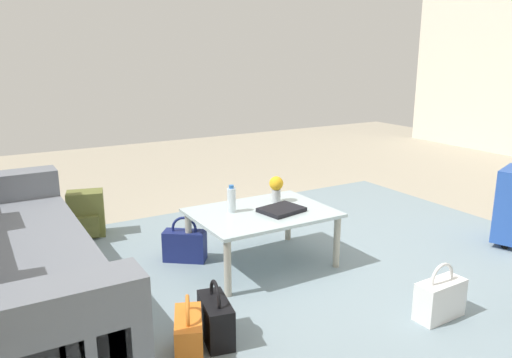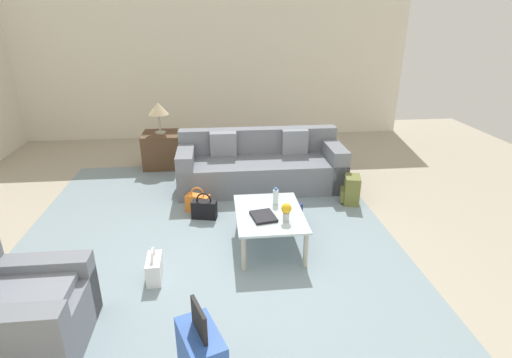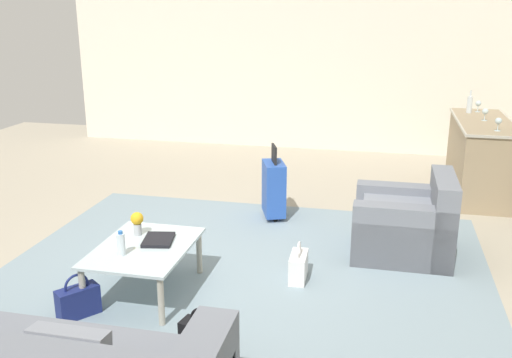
{
  "view_description": "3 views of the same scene",
  "coord_description": "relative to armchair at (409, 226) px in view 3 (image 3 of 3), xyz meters",
  "views": [
    {
      "loc": [
        2.21,
        2.5,
        1.57
      ],
      "look_at": [
        0.57,
        -0.29,
        0.74
      ],
      "focal_mm": 35.0,
      "sensor_mm": 36.0,
      "label": 1
    },
    {
      "loc": [
        -3.53,
        0.05,
        2.44
      ],
      "look_at": [
        0.93,
        -0.41,
        0.61
      ],
      "focal_mm": 28.0,
      "sensor_mm": 36.0,
      "label": 2
    },
    {
      "loc": [
        4.42,
        1.36,
        2.31
      ],
      "look_at": [
        -0.13,
        0.33,
        0.9
      ],
      "focal_mm": 40.0,
      "sensor_mm": 36.0,
      "label": 3
    }
  ],
  "objects": [
    {
      "name": "area_rug",
      "position": [
        1.5,
        -1.47,
        -0.29
      ],
      "size": [
        5.2,
        4.4,
        0.01
      ],
      "primitive_type": "cube",
      "color": "gray",
      "rests_on": "ground"
    },
    {
      "name": "handbag_black",
      "position": [
        2.05,
        -1.42,
        -0.16
      ],
      "size": [
        0.2,
        0.34,
        0.36
      ],
      "color": "black",
      "rests_on": "ground"
    },
    {
      "name": "handbag_white",
      "position": [
        0.78,
        -0.95,
        -0.16
      ],
      "size": [
        0.32,
        0.15,
        0.36
      ],
      "color": "white",
      "rests_on": "ground"
    },
    {
      "name": "coffee_table",
      "position": [
        1.3,
        -2.17,
        0.08
      ],
      "size": [
        1.01,
        0.74,
        0.42
      ],
      "color": "silver",
      "rests_on": "ground"
    },
    {
      "name": "ground_plane",
      "position": [
        0.9,
        -1.67,
        -0.29
      ],
      "size": [
        12.0,
        12.0,
        0.0
      ],
      "primitive_type": "plane",
      "color": "#A89E89"
    },
    {
      "name": "wine_glass_leftmost",
      "position": [
        -2.83,
        0.93,
        0.77
      ],
      "size": [
        0.08,
        0.08,
        0.15
      ],
      "color": "silver",
      "rests_on": "bar_console"
    },
    {
      "name": "wall_left",
      "position": [
        -4.16,
        -1.67,
        1.26
      ],
      "size": [
        0.12,
        8.0,
        3.1
      ],
      "primitive_type": "cube",
      "color": "silver",
      "rests_on": "ground"
    },
    {
      "name": "bar_console",
      "position": [
        -2.2,
        0.93,
        0.2
      ],
      "size": [
        1.85,
        0.67,
        0.95
      ],
      "color": "#937F60",
      "rests_on": "ground"
    },
    {
      "name": "coffee_table_book",
      "position": [
        1.18,
        -2.09,
        0.15
      ],
      "size": [
        0.34,
        0.29,
        0.03
      ],
      "primitive_type": "cube",
      "rotation": [
        0.0,
        0.0,
        0.19
      ],
      "color": "black",
      "rests_on": "coffee_table"
    },
    {
      "name": "flower_vase",
      "position": [
        1.08,
        -2.32,
        0.26
      ],
      "size": [
        0.11,
        0.11,
        0.21
      ],
      "color": "#B2B7BC",
      "rests_on": "coffee_table"
    },
    {
      "name": "armchair",
      "position": [
        0.0,
        0.0,
        0.0
      ],
      "size": [
        0.86,
        0.92,
        0.8
      ],
      "color": "slate",
      "rests_on": "ground"
    },
    {
      "name": "wine_glass_left_of_centre",
      "position": [
        -2.2,
        0.93,
        0.77
      ],
      "size": [
        0.08,
        0.08,
        0.15
      ],
      "color": "silver",
      "rests_on": "bar_console"
    },
    {
      "name": "handbag_orange",
      "position": [
        2.24,
        -1.33,
        -0.16
      ],
      "size": [
        0.25,
        0.35,
        0.36
      ],
      "color": "orange",
      "rests_on": "ground"
    },
    {
      "name": "wine_glass_right_of_centre",
      "position": [
        -1.57,
        0.98,
        0.77
      ],
      "size": [
        0.08,
        0.08,
        0.15
      ],
      "color": "silver",
      "rests_on": "bar_console"
    },
    {
      "name": "wine_bottle_clear",
      "position": [
        -2.73,
        0.81,
        0.78
      ],
      "size": [
        0.07,
        0.07,
        0.3
      ],
      "color": "silver",
      "rests_on": "bar_console"
    },
    {
      "name": "suitcase_blue",
      "position": [
        -0.7,
        -1.47,
        0.07
      ],
      "size": [
        0.45,
        0.34,
        0.85
      ],
      "color": "#2851AD",
      "rests_on": "ground"
    },
    {
      "name": "water_bottle",
      "position": [
        1.5,
        -2.27,
        0.23
      ],
      "size": [
        0.06,
        0.06,
        0.2
      ],
      "color": "silver",
      "rests_on": "coffee_table"
    },
    {
      "name": "handbag_navy",
      "position": [
        1.77,
        -2.52,
        -0.16
      ],
      "size": [
        0.34,
        0.31,
        0.36
      ],
      "color": "navy",
      "rests_on": "ground"
    }
  ]
}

